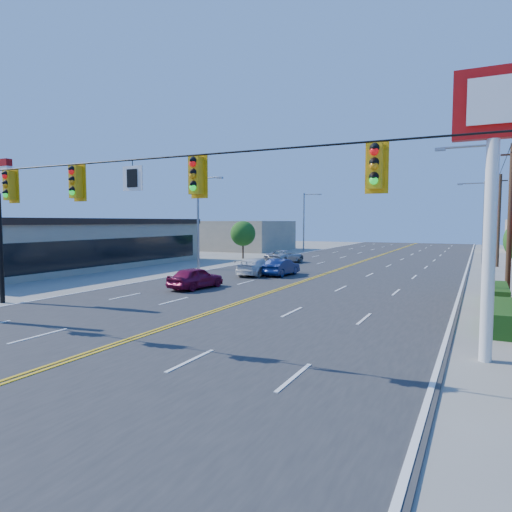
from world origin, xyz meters
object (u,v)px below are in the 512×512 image
at_px(car_magenta, 196,279).
at_px(car_blue, 282,268).
at_px(kfc_pylon, 493,155).
at_px(car_white, 257,268).
at_px(signal_span, 101,198).
at_px(car_silver, 285,257).

height_order(car_magenta, car_blue, car_magenta).
relative_size(car_magenta, car_blue, 1.00).
bearing_deg(kfc_pylon, car_white, 133.92).
bearing_deg(car_white, signal_span, 103.05).
relative_size(signal_span, car_blue, 6.27).
height_order(signal_span, car_blue, signal_span).
bearing_deg(car_silver, car_magenta, 105.44).
distance_m(car_blue, car_silver, 10.38).
xyz_separation_m(signal_span, car_blue, (-2.54, 20.68, -4.25)).
xyz_separation_m(kfc_pylon, car_white, (-15.39, 15.98, -5.40)).
height_order(signal_span, car_white, signal_span).
height_order(car_magenta, car_silver, car_magenta).
relative_size(kfc_pylon, car_magenta, 2.18).
relative_size(car_magenta, car_white, 0.88).
xyz_separation_m(signal_span, car_silver, (-6.30, 30.36, -4.23)).
bearing_deg(kfc_pylon, signal_span, -160.22).
distance_m(car_magenta, car_silver, 18.28).
bearing_deg(car_silver, car_white, 111.14).
bearing_deg(signal_span, car_blue, 97.01).
bearing_deg(car_magenta, car_silver, -76.67).
relative_size(signal_span, car_silver, 5.19).
xyz_separation_m(kfc_pylon, car_silver, (-17.42, 26.36, -5.39)).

